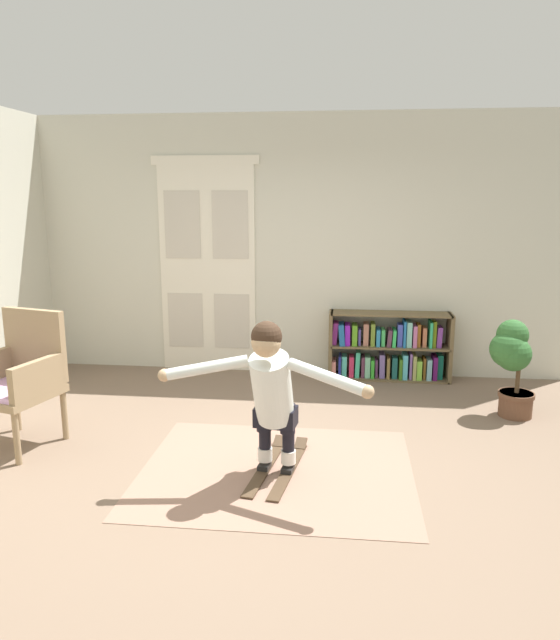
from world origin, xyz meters
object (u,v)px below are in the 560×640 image
skis_pair (278,466)px  wicker_chair (20,376)px  bookshelf (388,349)px  person_skier (271,387)px  potted_plant (511,357)px

skis_pair → wicker_chair: bearing=173.5°
bookshelf → person_skier: 2.74m
potted_plant → person_skier: size_ratio=0.61×
wicker_chair → skis_pair: bearing=-6.5°
potted_plant → wicker_chair: bearing=-165.0°
potted_plant → skis_pair: potted_plant is taller
skis_pair → person_skier: 0.71m
person_skier → bookshelf: bearing=68.6°
skis_pair → bookshelf: bearing=67.7°
skis_pair → person_skier: size_ratio=0.66×
bookshelf → skis_pair: 2.56m
bookshelf → potted_plant: bearing=-43.3°
bookshelf → wicker_chair: wicker_chair is taller
bookshelf → wicker_chair: bearing=-145.9°
potted_plant → skis_pair: (-2.01, -1.36, -0.54)m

